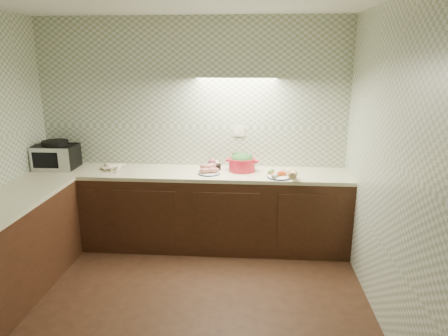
# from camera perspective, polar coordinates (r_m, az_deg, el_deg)

# --- Properties ---
(room) EXTENTS (3.60, 3.60, 2.60)m
(room) POSITION_cam_1_polar(r_m,az_deg,el_deg) (2.94, -10.01, 5.10)
(room) COLOR black
(room) RESTS_ON ground
(counter) EXTENTS (3.60, 3.60, 0.90)m
(counter) POSITION_cam_1_polar(r_m,az_deg,el_deg) (4.12, -16.25, -9.47)
(counter) COLOR black
(counter) RESTS_ON ground
(toaster_oven) EXTENTS (0.46, 0.36, 0.32)m
(toaster_oven) POSITION_cam_1_polar(r_m,az_deg,el_deg) (5.02, -22.85, 1.66)
(toaster_oven) COLOR black
(toaster_oven) RESTS_ON counter
(parsnip_pile) EXTENTS (0.31, 0.29, 0.07)m
(parsnip_pile) POSITION_cam_1_polar(r_m,az_deg,el_deg) (4.78, -15.47, 0.13)
(parsnip_pile) COLOR beige
(parsnip_pile) RESTS_ON counter
(sweet_potato_plate) EXTENTS (0.24, 0.24, 0.11)m
(sweet_potato_plate) POSITION_cam_1_polar(r_m,az_deg,el_deg) (4.43, -2.20, -0.30)
(sweet_potato_plate) COLOR #152145
(sweet_potato_plate) RESTS_ON counter
(onion_bowl) EXTENTS (0.17, 0.17, 0.13)m
(onion_bowl) POSITION_cam_1_polar(r_m,az_deg,el_deg) (4.61, -1.51, 0.41)
(onion_bowl) COLOR black
(onion_bowl) RESTS_ON counter
(dutch_oven) EXTENTS (0.37, 0.34, 0.21)m
(dutch_oven) POSITION_cam_1_polar(r_m,az_deg,el_deg) (4.54, 2.58, 0.85)
(dutch_oven) COLOR red
(dutch_oven) RESTS_ON counter
(veg_plate) EXTENTS (0.35, 0.31, 0.12)m
(veg_plate) POSITION_cam_1_polar(r_m,az_deg,el_deg) (4.32, 8.61, -0.84)
(veg_plate) COLOR #152145
(veg_plate) RESTS_ON counter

